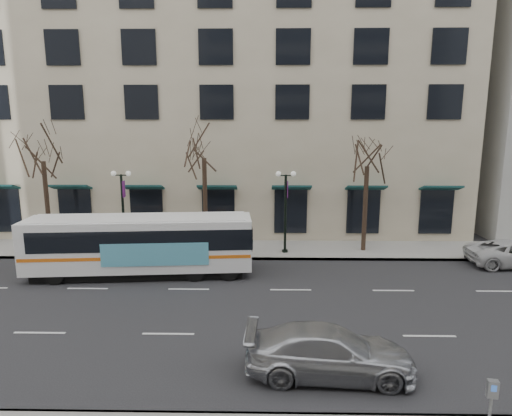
{
  "coord_description": "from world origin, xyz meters",
  "views": [
    {
      "loc": [
        3.65,
        -17.48,
        7.86
      ],
      "look_at": [
        3.3,
        2.69,
        4.0
      ],
      "focal_mm": 30.0,
      "sensor_mm": 36.0,
      "label": 1
    }
  ],
  "objects_px": {
    "tree_far_right": "(368,150)",
    "lamp_post_right": "(286,208)",
    "tree_far_mid": "(204,142)",
    "tree_far_left": "(42,146)",
    "city_bus": "(142,244)",
    "lamp_post_left": "(123,208)",
    "silver_car": "(329,352)",
    "pay_station": "(492,393)"
  },
  "relations": [
    {
      "from": "tree_far_right",
      "to": "lamp_post_right",
      "type": "relative_size",
      "value": 1.55
    },
    {
      "from": "tree_far_mid",
      "to": "lamp_post_right",
      "type": "bearing_deg",
      "value": -6.83
    },
    {
      "from": "tree_far_mid",
      "to": "tree_far_right",
      "type": "bearing_deg",
      "value": -0.0
    },
    {
      "from": "tree_far_left",
      "to": "city_bus",
      "type": "bearing_deg",
      "value": -31.95
    },
    {
      "from": "tree_far_left",
      "to": "lamp_post_left",
      "type": "height_order",
      "value": "tree_far_left"
    },
    {
      "from": "tree_far_mid",
      "to": "city_bus",
      "type": "relative_size",
      "value": 0.72
    },
    {
      "from": "lamp_post_left",
      "to": "lamp_post_right",
      "type": "distance_m",
      "value": 10.0
    },
    {
      "from": "tree_far_left",
      "to": "lamp_post_right",
      "type": "xyz_separation_m",
      "value": [
        15.01,
        -0.6,
        -3.75
      ]
    },
    {
      "from": "city_bus",
      "to": "tree_far_left",
      "type": "bearing_deg",
      "value": 143.2
    },
    {
      "from": "tree_far_left",
      "to": "tree_far_mid",
      "type": "bearing_deg",
      "value": 0.0
    },
    {
      "from": "tree_far_mid",
      "to": "tree_far_right",
      "type": "height_order",
      "value": "tree_far_mid"
    },
    {
      "from": "silver_car",
      "to": "lamp_post_left",
      "type": "bearing_deg",
      "value": 42.19
    },
    {
      "from": "tree_far_right",
      "to": "city_bus",
      "type": "bearing_deg",
      "value": -160.66
    },
    {
      "from": "tree_far_left",
      "to": "lamp_post_left",
      "type": "relative_size",
      "value": 1.6
    },
    {
      "from": "silver_car",
      "to": "lamp_post_right",
      "type": "bearing_deg",
      "value": 6.13
    },
    {
      "from": "tree_far_mid",
      "to": "lamp_post_left",
      "type": "bearing_deg",
      "value": -173.15
    },
    {
      "from": "tree_far_mid",
      "to": "city_bus",
      "type": "xyz_separation_m",
      "value": [
        -2.8,
        -4.49,
        -5.16
      ]
    },
    {
      "from": "tree_far_right",
      "to": "pay_station",
      "type": "height_order",
      "value": "tree_far_right"
    },
    {
      "from": "lamp_post_left",
      "to": "city_bus",
      "type": "height_order",
      "value": "lamp_post_left"
    },
    {
      "from": "pay_station",
      "to": "city_bus",
      "type": "bearing_deg",
      "value": 145.96
    },
    {
      "from": "lamp_post_right",
      "to": "pay_station",
      "type": "height_order",
      "value": "lamp_post_right"
    },
    {
      "from": "city_bus",
      "to": "pay_station",
      "type": "distance_m",
      "value": 17.06
    },
    {
      "from": "tree_far_left",
      "to": "silver_car",
      "type": "distance_m",
      "value": 21.72
    },
    {
      "from": "city_bus",
      "to": "silver_car",
      "type": "bearing_deg",
      "value": -51.89
    },
    {
      "from": "lamp_post_right",
      "to": "tree_far_mid",
      "type": "bearing_deg",
      "value": 173.17
    },
    {
      "from": "tree_far_mid",
      "to": "city_bus",
      "type": "height_order",
      "value": "tree_far_mid"
    },
    {
      "from": "tree_far_right",
      "to": "pay_station",
      "type": "distance_m",
      "value": 17.04
    },
    {
      "from": "lamp_post_left",
      "to": "lamp_post_right",
      "type": "relative_size",
      "value": 1.0
    },
    {
      "from": "tree_far_left",
      "to": "pay_station",
      "type": "height_order",
      "value": "tree_far_left"
    },
    {
      "from": "silver_car",
      "to": "pay_station",
      "type": "bearing_deg",
      "value": -119.87
    },
    {
      "from": "lamp_post_right",
      "to": "silver_car",
      "type": "relative_size",
      "value": 0.97
    },
    {
      "from": "tree_far_right",
      "to": "lamp_post_right",
      "type": "xyz_separation_m",
      "value": [
        -4.99,
        -0.6,
        -3.48
      ]
    },
    {
      "from": "lamp_post_right",
      "to": "silver_car",
      "type": "distance_m",
      "value": 13.3
    },
    {
      "from": "tree_far_left",
      "to": "city_bus",
      "type": "height_order",
      "value": "tree_far_left"
    },
    {
      "from": "lamp_post_left",
      "to": "silver_car",
      "type": "distance_m",
      "value": 17.1
    },
    {
      "from": "tree_far_left",
      "to": "lamp_post_left",
      "type": "xyz_separation_m",
      "value": [
        5.01,
        -0.6,
        -3.75
      ]
    },
    {
      "from": "tree_far_left",
      "to": "tree_far_right",
      "type": "relative_size",
      "value": 1.03
    },
    {
      "from": "lamp_post_right",
      "to": "tree_far_left",
      "type": "bearing_deg",
      "value": 177.71
    },
    {
      "from": "tree_far_mid",
      "to": "city_bus",
      "type": "bearing_deg",
      "value": -121.92
    },
    {
      "from": "tree_far_left",
      "to": "silver_car",
      "type": "relative_size",
      "value": 1.55
    },
    {
      "from": "tree_far_right",
      "to": "tree_far_left",
      "type": "bearing_deg",
      "value": 180.0
    },
    {
      "from": "tree_far_right",
      "to": "city_bus",
      "type": "xyz_separation_m",
      "value": [
        -12.8,
        -4.49,
        -4.68
      ]
    }
  ]
}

